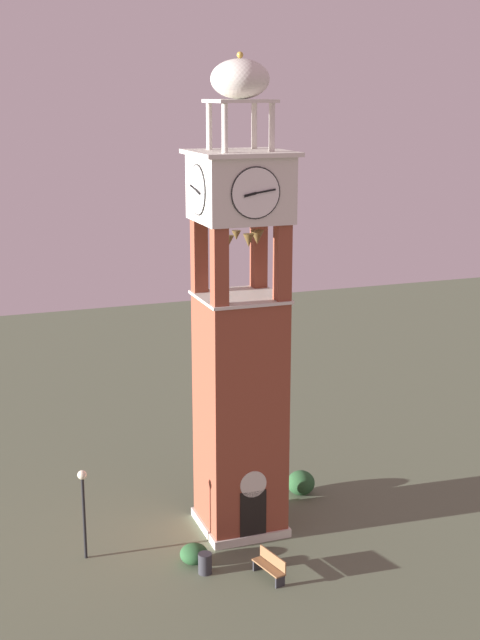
{
  "coord_description": "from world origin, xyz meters",
  "views": [
    {
      "loc": [
        -11.34,
        -31.48,
        17.48
      ],
      "look_at": [
        0.0,
        0.0,
        8.85
      ],
      "focal_mm": 49.68,
      "sensor_mm": 36.0,
      "label": 1
    }
  ],
  "objects_px": {
    "park_bench": "(270,566)",
    "trash_bin": "(205,563)",
    "lamp_post": "(83,497)",
    "clock_tower": "(240,347)"
  },
  "relations": [
    {
      "from": "lamp_post",
      "to": "clock_tower",
      "type": "bearing_deg",
      "value": 3.73
    },
    {
      "from": "park_bench",
      "to": "trash_bin",
      "type": "height_order",
      "value": "park_bench"
    },
    {
      "from": "park_bench",
      "to": "lamp_post",
      "type": "distance_m",
      "value": 7.52
    },
    {
      "from": "clock_tower",
      "to": "lamp_post",
      "type": "height_order",
      "value": "clock_tower"
    },
    {
      "from": "park_bench",
      "to": "trash_bin",
      "type": "bearing_deg",
      "value": 152.76
    },
    {
      "from": "park_bench",
      "to": "lamp_post",
      "type": "bearing_deg",
      "value": 148.7
    },
    {
      "from": "clock_tower",
      "to": "park_bench",
      "type": "xyz_separation_m",
      "value": [
        -0.32,
        -4.18,
        -7.24
      ]
    },
    {
      "from": "park_bench",
      "to": "lamp_post",
      "type": "relative_size",
      "value": 0.45
    },
    {
      "from": "park_bench",
      "to": "lamp_post",
      "type": "xyz_separation_m",
      "value": [
        -6.18,
        3.75,
        2.07
      ]
    },
    {
      "from": "clock_tower",
      "to": "trash_bin",
      "type": "xyz_separation_m",
      "value": [
        -2.49,
        -3.06,
        -7.33
      ]
    }
  ]
}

